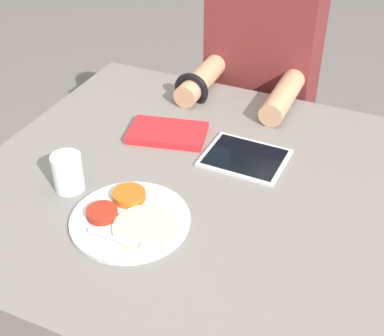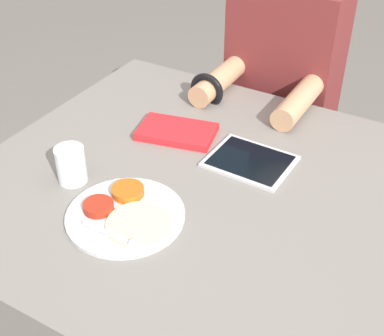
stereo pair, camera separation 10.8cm
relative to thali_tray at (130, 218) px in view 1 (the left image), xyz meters
name	(u,v)px [view 1 (the left image)]	position (x,y,z in m)	size (l,w,h in m)	color
dining_table	(209,287)	(0.12, 0.19, -0.37)	(1.17, 1.01, 0.72)	slate
thali_tray	(130,218)	(0.00, 0.00, 0.00)	(0.27, 0.27, 0.03)	#B7BABF
red_notebook	(167,133)	(-0.08, 0.35, 0.00)	(0.23, 0.17, 0.02)	silver
tablet_device	(245,158)	(0.15, 0.33, 0.00)	(0.21, 0.18, 0.01)	#B7B7BC
person_diner	(258,109)	(0.03, 0.85, -0.16)	(0.36, 0.46, 1.21)	black
drinking_glass	(68,173)	(-0.19, 0.05, 0.04)	(0.07, 0.07, 0.09)	silver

